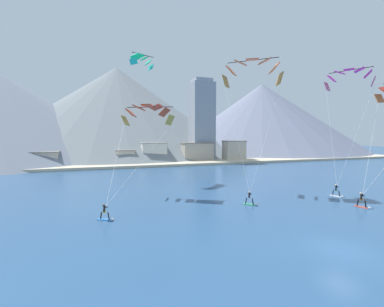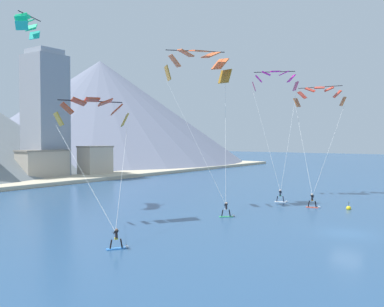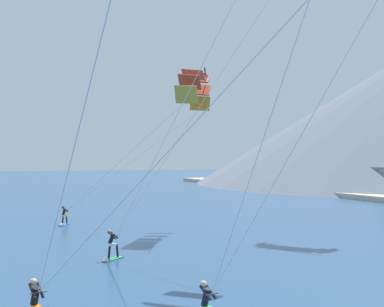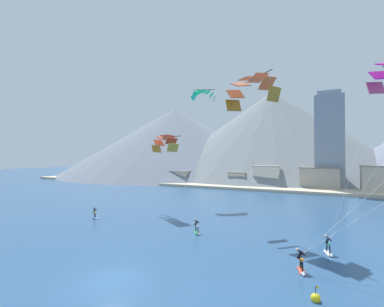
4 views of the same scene
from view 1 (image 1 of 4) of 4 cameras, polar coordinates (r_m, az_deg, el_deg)
ground_plane at (r=21.72m, az=30.13°, el=-18.16°), size 400.00×400.00×0.00m
kitesurfer_near_lead at (r=39.31m, az=29.64°, el=-7.62°), size 0.87×1.78×1.73m
kitesurfer_near_trail at (r=34.83m, az=33.79°, el=-9.07°), size 0.81×1.79×1.81m
kitesurfer_mid_center at (r=26.32m, az=-18.39°, el=-12.93°), size 1.69×1.25×1.66m
kitesurfer_far_left at (r=31.02m, az=13.02°, el=-10.22°), size 1.48×1.54×1.69m
parafoil_kite_near_lead at (r=46.57m, az=31.57°, el=14.36°), size 8.32×6.86×16.79m
parafoil_kite_mid_center at (r=35.16m, az=-9.86°, el=8.95°), size 9.09×11.49×10.98m
parafoil_kite_far_left at (r=39.44m, az=13.24°, el=17.76°), size 8.30×9.92×17.82m
parafoil_kite_distant_high_outer at (r=49.58m, az=-11.15°, el=19.76°), size 4.63×4.06×2.29m
shoreline_strip at (r=71.76m, az=-6.90°, el=-2.31°), size 180.00×10.00×0.70m
shore_building_harbour_front at (r=83.94m, az=9.32°, el=0.59°), size 6.91×4.35×6.64m
shore_building_promenade_mid at (r=75.10m, az=-30.87°, el=-1.21°), size 9.49×4.70×4.19m
shore_building_quay_east at (r=79.70m, az=1.14°, el=0.25°), size 9.74×4.65×6.04m
shore_building_quay_west at (r=76.09m, az=-8.50°, el=0.12°), size 7.42×4.19×6.24m
shore_building_old_town at (r=74.97m, az=-14.70°, el=-0.77°), size 5.35×5.23×4.26m
highrise_tower at (r=82.74m, az=2.11°, el=7.17°), size 7.00×7.00×26.08m
mountain_peak_central_summit at (r=138.57m, az=15.12°, el=7.56°), size 99.16×99.16×34.79m
mountain_peak_east_shoulder at (r=124.83m, az=-16.30°, el=9.05°), size 113.26×113.26×39.45m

